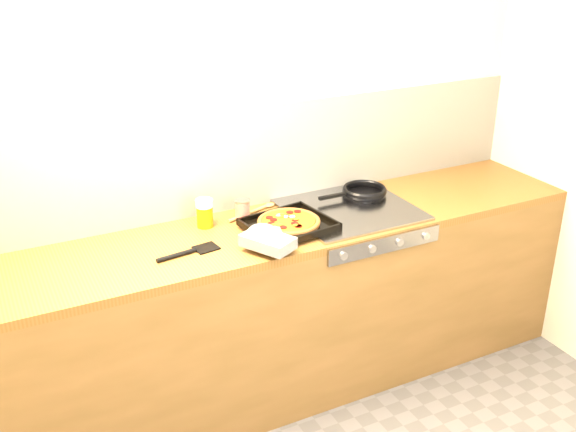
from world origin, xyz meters
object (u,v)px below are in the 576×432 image
tomato_can (242,210)px  juice_glass (205,213)px  pizza_on_tray (282,227)px  frying_pan (364,192)px

tomato_can → juice_glass: bearing=177.1°
pizza_on_tray → juice_glass: bearing=137.6°
tomato_can → juice_glass: (-0.18, 0.01, 0.02)m
juice_glass → frying_pan: bearing=-2.7°
pizza_on_tray → tomato_can: tomato_can is taller
pizza_on_tray → tomato_can: size_ratio=4.88×
tomato_can → frying_pan: bearing=-2.7°
frying_pan → tomato_can: (-0.66, 0.03, 0.02)m
pizza_on_tray → tomato_can: 0.26m
pizza_on_tray → frying_pan: (0.57, 0.21, -0.01)m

